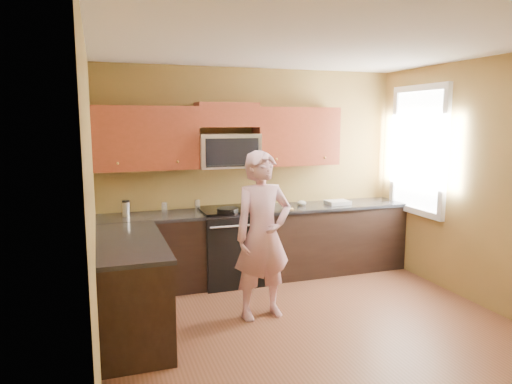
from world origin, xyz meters
name	(u,v)px	position (x,y,z in m)	size (l,w,h in m)	color
floor	(319,333)	(0.00, 0.00, 0.00)	(4.00, 4.00, 0.00)	brown
ceiling	(325,43)	(0.00, 0.00, 2.70)	(4.00, 4.00, 0.00)	white
wall_back	(253,173)	(0.00, 2.00, 1.35)	(4.00, 4.00, 0.00)	brown
wall_front	(496,252)	(0.00, -2.00, 1.35)	(4.00, 4.00, 0.00)	brown
wall_left	(93,208)	(-2.00, 0.00, 1.35)	(4.00, 4.00, 0.00)	brown
wall_right	(492,185)	(2.00, 0.00, 1.35)	(4.00, 4.00, 0.00)	brown
cabinet_back_run	(261,245)	(0.00, 1.70, 0.44)	(4.00, 0.60, 0.88)	black
cabinet_left_run	(131,289)	(-1.70, 0.60, 0.44)	(0.60, 1.60, 0.88)	black
countertop_back	(261,210)	(0.00, 1.69, 0.90)	(4.00, 0.62, 0.04)	black
countertop_left	(130,242)	(-1.69, 0.60, 0.90)	(0.62, 1.60, 0.04)	black
stove	(231,245)	(-0.40, 1.68, 0.47)	(0.76, 0.65, 0.95)	black
microwave	(228,167)	(-0.40, 1.80, 1.45)	(0.76, 0.40, 0.42)	silver
upper_cab_left	(147,170)	(-1.39, 1.83, 1.45)	(1.22, 0.33, 0.75)	maroon
upper_cab_right	(296,165)	(0.54, 1.83, 1.45)	(1.12, 0.33, 0.75)	maroon
upper_cab_over_mw	(227,115)	(-0.40, 1.83, 2.10)	(0.76, 0.33, 0.30)	maroon
window	(418,150)	(1.98, 1.20, 1.65)	(0.06, 1.06, 1.66)	white
woman	(263,235)	(-0.38, 0.56, 0.87)	(0.63, 0.42, 1.73)	#D06884
frying_pan	(228,213)	(-0.51, 1.42, 0.95)	(0.26, 0.45, 0.06)	black
butter_tub	(258,210)	(-0.07, 1.63, 0.92)	(0.12, 0.12, 0.09)	gold
toast_slice	(289,209)	(0.31, 1.50, 0.93)	(0.11, 0.11, 0.01)	#B27F47
napkin_a	(286,208)	(0.26, 1.47, 0.95)	(0.11, 0.12, 0.06)	silver
napkin_b	(302,203)	(0.58, 1.72, 0.95)	(0.12, 0.13, 0.07)	silver
dish_towel	(338,202)	(1.08, 1.65, 0.95)	(0.30, 0.24, 0.05)	silver
travel_mug	(126,216)	(-1.66, 1.74, 0.92)	(0.09, 0.09, 0.19)	silver
glass_a	(164,207)	(-1.20, 1.86, 0.98)	(0.07, 0.07, 0.12)	silver
glass_c	(197,205)	(-0.78, 1.91, 0.98)	(0.07, 0.07, 0.12)	silver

